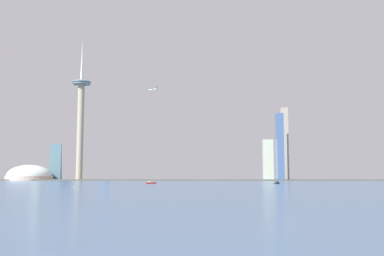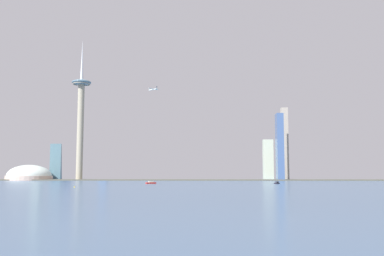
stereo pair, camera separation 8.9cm
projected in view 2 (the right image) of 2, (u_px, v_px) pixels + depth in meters
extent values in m
plane|color=#446082|center=(181.00, 190.00, 427.27)|extent=(6000.00, 6000.00, 0.00)
cube|color=#535448|center=(195.00, 180.00, 931.29)|extent=(971.83, 54.77, 2.37)
cylinder|color=#A39A83|center=(80.00, 131.00, 949.90)|extent=(14.23, 14.23, 217.78)
ellipsoid|color=slate|center=(82.00, 82.00, 961.07)|extent=(42.68, 42.68, 10.97)
torus|color=#A39A83|center=(81.00, 84.00, 960.68)|extent=(38.47, 38.47, 2.19)
cone|color=silver|center=(82.00, 60.00, 966.34)|extent=(7.11, 7.11, 91.71)
cylinder|color=beige|center=(29.00, 178.00, 961.32)|extent=(101.76, 101.76, 9.82)
ellipsoid|color=silver|center=(29.00, 176.00, 961.83)|extent=(96.67, 96.67, 48.57)
cube|color=#435E90|center=(280.00, 147.00, 924.86)|extent=(14.33, 27.95, 144.05)
cube|color=slate|center=(57.00, 162.00, 1007.11)|extent=(25.91, 26.96, 83.68)
cylinder|color=#4C4C51|center=(58.00, 140.00, 1012.38)|extent=(1.60, 1.60, 19.03)
cube|color=#8C99C2|center=(67.00, 155.00, 1048.27)|extent=(16.38, 18.61, 119.98)
cube|color=#5B5165|center=(68.00, 129.00, 1054.72)|extent=(9.83, 11.16, 5.94)
cube|color=beige|center=(268.00, 160.00, 987.01)|extent=(22.23, 22.65, 92.21)
cube|color=#627BA9|center=(104.00, 161.00, 1053.68)|extent=(19.16, 17.18, 90.68)
cube|color=#95A694|center=(38.00, 143.00, 1029.08)|extent=(21.13, 20.14, 176.90)
cube|color=#A59B8D|center=(284.00, 144.00, 987.28)|extent=(14.77, 26.34, 165.18)
cube|color=#B32420|center=(151.00, 183.00, 665.08)|extent=(16.02, 13.09, 2.15)
cube|color=beige|center=(151.00, 182.00, 665.28)|extent=(7.69, 6.67, 1.71)
cube|color=black|center=(277.00, 183.00, 664.44)|extent=(10.51, 11.64, 1.49)
cube|color=#2C313D|center=(277.00, 182.00, 664.63)|extent=(5.49, 5.81, 2.23)
cone|color=yellow|center=(74.00, 187.00, 502.75)|extent=(1.52, 1.52, 1.90)
cylinder|color=white|center=(153.00, 89.00, 897.44)|extent=(20.23, 16.38, 2.21)
sphere|color=white|center=(149.00, 90.00, 905.04)|extent=(2.21, 2.21, 2.21)
cube|color=white|center=(153.00, 89.00, 897.54)|extent=(19.10, 23.28, 0.50)
cube|color=white|center=(157.00, 89.00, 891.10)|extent=(7.61, 8.86, 0.40)
cube|color=#2D333D|center=(157.00, 87.00, 891.43)|extent=(2.15, 1.83, 5.00)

